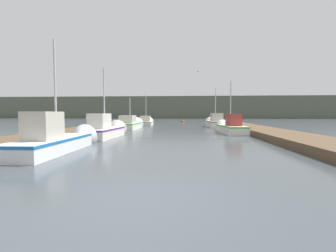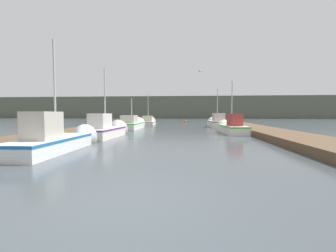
{
  "view_description": "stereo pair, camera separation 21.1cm",
  "coord_description": "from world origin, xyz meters",
  "px_view_note": "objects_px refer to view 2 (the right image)",
  "views": [
    {
      "loc": [
        0.89,
        -3.75,
        1.57
      ],
      "look_at": [
        -0.03,
        9.1,
        0.82
      ],
      "focal_mm": 24.0,
      "sensor_mm": 36.0,
      "label": 1
    },
    {
      "loc": [
        1.1,
        -3.73,
        1.57
      ],
      "look_at": [
        -0.03,
        9.1,
        0.82
      ],
      "focal_mm": 24.0,
      "sensor_mm": 36.0,
      "label": 2
    }
  ],
  "objects_px": {
    "fishing_boat_0": "(59,139)",
    "fishing_boat_4": "(217,122)",
    "fishing_boat_3": "(132,124)",
    "mooring_piling_0": "(103,125)",
    "fishing_boat_5": "(148,122)",
    "mooring_piling_1": "(234,123)",
    "mooring_piling_2": "(222,120)",
    "channel_buoy": "(185,121)",
    "fishing_boat_2": "(231,127)",
    "seagull_lead": "(200,71)",
    "fishing_boat_1": "(106,130)"
  },
  "relations": [
    {
      "from": "fishing_boat_3",
      "to": "mooring_piling_1",
      "type": "relative_size",
      "value": 4.19
    },
    {
      "from": "fishing_boat_5",
      "to": "channel_buoy",
      "type": "bearing_deg",
      "value": 57.57
    },
    {
      "from": "fishing_boat_2",
      "to": "mooring_piling_1",
      "type": "height_order",
      "value": "fishing_boat_2"
    },
    {
      "from": "fishing_boat_0",
      "to": "fishing_boat_3",
      "type": "distance_m",
      "value": 13.1
    },
    {
      "from": "fishing_boat_1",
      "to": "mooring_piling_1",
      "type": "relative_size",
      "value": 3.7
    },
    {
      "from": "fishing_boat_2",
      "to": "mooring_piling_0",
      "type": "distance_m",
      "value": 10.0
    },
    {
      "from": "seagull_lead",
      "to": "fishing_boat_4",
      "type": "bearing_deg",
      "value": 20.06
    },
    {
      "from": "fishing_boat_2",
      "to": "seagull_lead",
      "type": "height_order",
      "value": "seagull_lead"
    },
    {
      "from": "fishing_boat_0",
      "to": "fishing_boat_3",
      "type": "height_order",
      "value": "fishing_boat_0"
    },
    {
      "from": "fishing_boat_3",
      "to": "channel_buoy",
      "type": "distance_m",
      "value": 18.16
    },
    {
      "from": "fishing_boat_0",
      "to": "mooring_piling_1",
      "type": "height_order",
      "value": "fishing_boat_0"
    },
    {
      "from": "mooring_piling_0",
      "to": "mooring_piling_1",
      "type": "distance_m",
      "value": 11.86
    },
    {
      "from": "fishing_boat_0",
      "to": "mooring_piling_0",
      "type": "xyz_separation_m",
      "value": [
        -1.09,
        7.79,
        0.15
      ]
    },
    {
      "from": "fishing_boat_3",
      "to": "fishing_boat_4",
      "type": "relative_size",
      "value": 1.1
    },
    {
      "from": "fishing_boat_1",
      "to": "fishing_boat_2",
      "type": "xyz_separation_m",
      "value": [
        8.73,
        3.7,
        -0.0
      ]
    },
    {
      "from": "fishing_boat_1",
      "to": "mooring_piling_0",
      "type": "distance_m",
      "value": 2.79
    },
    {
      "from": "fishing_boat_3",
      "to": "mooring_piling_0",
      "type": "height_order",
      "value": "fishing_boat_3"
    },
    {
      "from": "mooring_piling_0",
      "to": "seagull_lead",
      "type": "distance_m",
      "value": 10.1
    },
    {
      "from": "mooring_piling_0",
      "to": "channel_buoy",
      "type": "relative_size",
      "value": 1.28
    },
    {
      "from": "fishing_boat_0",
      "to": "fishing_boat_4",
      "type": "height_order",
      "value": "fishing_boat_0"
    },
    {
      "from": "fishing_boat_1",
      "to": "fishing_boat_0",
      "type": "bearing_deg",
      "value": -88.99
    },
    {
      "from": "fishing_boat_2",
      "to": "mooring_piling_2",
      "type": "bearing_deg",
      "value": 81.25
    },
    {
      "from": "fishing_boat_1",
      "to": "channel_buoy",
      "type": "distance_m",
      "value": 25.72
    },
    {
      "from": "fishing_boat_3",
      "to": "mooring_piling_2",
      "type": "relative_size",
      "value": 4.09
    },
    {
      "from": "fishing_boat_1",
      "to": "fishing_boat_4",
      "type": "relative_size",
      "value": 0.97
    },
    {
      "from": "fishing_boat_1",
      "to": "mooring_piling_1",
      "type": "height_order",
      "value": "fishing_boat_1"
    },
    {
      "from": "mooring_piling_1",
      "to": "fishing_boat_0",
      "type": "bearing_deg",
      "value": -127.99
    },
    {
      "from": "fishing_boat_4",
      "to": "seagull_lead",
      "type": "relative_size",
      "value": 10.61
    },
    {
      "from": "fishing_boat_4",
      "to": "mooring_piling_2",
      "type": "relative_size",
      "value": 3.72
    },
    {
      "from": "seagull_lead",
      "to": "channel_buoy",
      "type": "bearing_deg",
      "value": 50.01
    },
    {
      "from": "channel_buoy",
      "to": "seagull_lead",
      "type": "height_order",
      "value": "seagull_lead"
    },
    {
      "from": "fishing_boat_1",
      "to": "mooring_piling_2",
      "type": "relative_size",
      "value": 3.61
    },
    {
      "from": "mooring_piling_2",
      "to": "seagull_lead",
      "type": "bearing_deg",
      "value": -111.82
    },
    {
      "from": "mooring_piling_1",
      "to": "mooring_piling_2",
      "type": "relative_size",
      "value": 0.98
    },
    {
      "from": "fishing_boat_0",
      "to": "fishing_boat_4",
      "type": "xyz_separation_m",
      "value": [
        8.73,
        16.85,
        0.03
      ]
    },
    {
      "from": "fishing_boat_5",
      "to": "mooring_piling_2",
      "type": "relative_size",
      "value": 4.21
    },
    {
      "from": "mooring_piling_2",
      "to": "fishing_boat_0",
      "type": "bearing_deg",
      "value": -115.74
    },
    {
      "from": "fishing_boat_3",
      "to": "fishing_boat_5",
      "type": "distance_m",
      "value": 8.25
    },
    {
      "from": "channel_buoy",
      "to": "mooring_piling_2",
      "type": "bearing_deg",
      "value": -64.44
    },
    {
      "from": "fishing_boat_2",
      "to": "mooring_piling_0",
      "type": "relative_size",
      "value": 4.21
    },
    {
      "from": "fishing_boat_2",
      "to": "mooring_piling_0",
      "type": "bearing_deg",
      "value": -176.85
    },
    {
      "from": "fishing_boat_1",
      "to": "mooring_piling_0",
      "type": "xyz_separation_m",
      "value": [
        -1.19,
        2.51,
        0.14
      ]
    },
    {
      "from": "mooring_piling_1",
      "to": "mooring_piling_2",
      "type": "distance_m",
      "value": 7.9
    },
    {
      "from": "seagull_lead",
      "to": "fishing_boat_3",
      "type": "bearing_deg",
      "value": 128.04
    },
    {
      "from": "fishing_boat_1",
      "to": "mooring_piling_2",
      "type": "distance_m",
      "value": 18.02
    },
    {
      "from": "fishing_boat_1",
      "to": "fishing_boat_3",
      "type": "height_order",
      "value": "fishing_boat_1"
    },
    {
      "from": "mooring_piling_1",
      "to": "fishing_boat_5",
      "type": "bearing_deg",
      "value": 137.75
    },
    {
      "from": "fishing_boat_2",
      "to": "fishing_boat_4",
      "type": "distance_m",
      "value": 7.87
    },
    {
      "from": "mooring_piling_1",
      "to": "channel_buoy",
      "type": "xyz_separation_m",
      "value": [
        -4.76,
        17.99,
        -0.53
      ]
    },
    {
      "from": "fishing_boat_2",
      "to": "fishing_boat_5",
      "type": "height_order",
      "value": "fishing_boat_5"
    }
  ]
}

